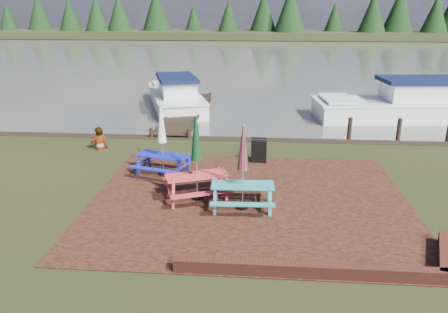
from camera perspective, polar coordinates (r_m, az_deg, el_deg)
ground at (r=11.68m, az=3.21°, el=-7.87°), size 120.00×120.00×0.00m
paving at (r=12.57m, az=3.34°, el=-5.76°), size 9.00×7.50×0.02m
brick_wall at (r=9.71m, az=15.96°, el=-13.75°), size 6.21×1.79×0.30m
water at (r=47.69m, az=4.47°, el=12.78°), size 120.00×60.00×0.02m
far_treeline at (r=76.42m, az=4.70°, el=17.65°), size 120.00×10.00×8.10m
picnic_table_teal at (r=11.79m, az=2.46°, el=-3.17°), size 1.75×1.57×2.35m
picnic_table_red at (r=12.37m, az=-3.56°, el=-1.89°), size 2.23×2.11×2.46m
picnic_table_blue at (r=14.27m, az=-8.03°, el=0.64°), size 2.00×1.87×2.32m
chalkboard at (r=15.39m, az=4.58°, el=0.75°), size 0.56×0.55×0.87m
jetty at (r=22.59m, az=-4.93°, el=5.86°), size 1.76×9.08×1.00m
boat_jetty at (r=24.66m, az=-6.30°, el=7.68°), size 4.55×7.60×2.09m
boat_near at (r=23.92m, az=22.28°, el=6.13°), size 8.64×3.75×2.27m
person at (r=17.37m, az=-16.14°, el=3.69°), size 0.75×0.61×1.77m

